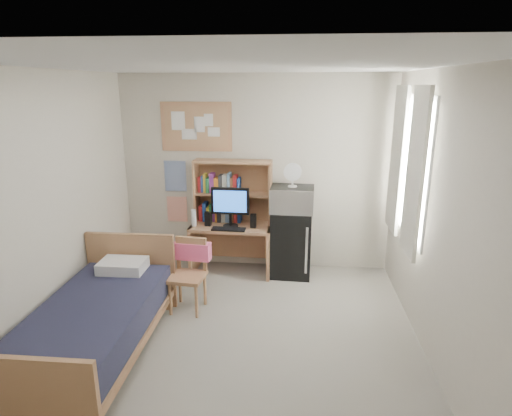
# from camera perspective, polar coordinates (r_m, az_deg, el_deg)

# --- Properties ---
(floor) EXTENTS (3.60, 4.20, 0.02)m
(floor) POSITION_cam_1_polar(r_m,az_deg,el_deg) (4.32, -2.84, -18.63)
(floor) COLOR gray
(floor) RESTS_ON ground
(ceiling) EXTENTS (3.60, 4.20, 0.02)m
(ceiling) POSITION_cam_1_polar(r_m,az_deg,el_deg) (3.55, -3.45, 18.49)
(ceiling) COLOR silver
(ceiling) RESTS_ON wall_back
(wall_back) EXTENTS (3.60, 0.04, 2.60)m
(wall_back) POSITION_cam_1_polar(r_m,az_deg,el_deg) (5.75, -0.07, 4.57)
(wall_back) COLOR beige
(wall_back) RESTS_ON floor
(wall_front) EXTENTS (3.60, 0.04, 2.60)m
(wall_front) POSITION_cam_1_polar(r_m,az_deg,el_deg) (1.90, -13.07, -21.73)
(wall_front) COLOR beige
(wall_front) RESTS_ON floor
(wall_left) EXTENTS (0.04, 4.20, 2.60)m
(wall_left) POSITION_cam_1_polar(r_m,az_deg,el_deg) (4.37, -27.17, -0.99)
(wall_left) COLOR beige
(wall_left) RESTS_ON floor
(wall_right) EXTENTS (0.04, 4.20, 2.60)m
(wall_right) POSITION_cam_1_polar(r_m,az_deg,el_deg) (3.91, 24.04, -2.47)
(wall_right) COLOR beige
(wall_right) RESTS_ON floor
(window_unit) EXTENTS (0.10, 1.40, 1.70)m
(window_unit) POSITION_cam_1_polar(r_m,az_deg,el_deg) (4.94, 19.62, 5.26)
(window_unit) COLOR white
(window_unit) RESTS_ON wall_right
(curtain_left) EXTENTS (0.04, 0.55, 1.70)m
(curtain_left) POSITION_cam_1_polar(r_m,az_deg,el_deg) (4.55, 20.43, 4.32)
(curtain_left) COLOR white
(curtain_left) RESTS_ON wall_right
(curtain_right) EXTENTS (0.04, 0.55, 1.70)m
(curtain_right) POSITION_cam_1_polar(r_m,az_deg,el_deg) (5.32, 18.29, 6.09)
(curtain_right) COLOR white
(curtain_right) RESTS_ON wall_right
(bulletin_board) EXTENTS (0.94, 0.03, 0.64)m
(bulletin_board) POSITION_cam_1_polar(r_m,az_deg,el_deg) (5.77, -7.96, 10.69)
(bulletin_board) COLOR tan
(bulletin_board) RESTS_ON wall_back
(poster_wave) EXTENTS (0.30, 0.01, 0.42)m
(poster_wave) POSITION_cam_1_polar(r_m,az_deg,el_deg) (5.96, -10.70, 4.20)
(poster_wave) COLOR #264A98
(poster_wave) RESTS_ON wall_back
(poster_japan) EXTENTS (0.28, 0.01, 0.36)m
(poster_japan) POSITION_cam_1_polar(r_m,az_deg,el_deg) (6.07, -10.47, -0.14)
(poster_japan) COLOR #DD4827
(poster_japan) RESTS_ON wall_back
(desk) EXTENTS (1.08, 0.57, 0.67)m
(desk) POSITION_cam_1_polar(r_m,az_deg,el_deg) (5.78, -3.24, -5.42)
(desk) COLOR tan
(desk) RESTS_ON floor
(desk_chair) EXTENTS (0.45, 0.45, 0.81)m
(desk_chair) POSITION_cam_1_polar(r_m,az_deg,el_deg) (4.86, -9.17, -8.99)
(desk_chair) COLOR #A97950
(desk_chair) RESTS_ON floor
(mini_fridge) EXTENTS (0.54, 0.54, 0.88)m
(mini_fridge) POSITION_cam_1_polar(r_m,az_deg,el_deg) (5.70, 4.71, -4.59)
(mini_fridge) COLOR black
(mini_fridge) RESTS_ON floor
(bed) EXTENTS (0.97, 1.93, 0.53)m
(bed) POSITION_cam_1_polar(r_m,az_deg,el_deg) (4.37, -20.74, -15.05)
(bed) COLOR #1A1C2F
(bed) RESTS_ON floor
(hutch) EXTENTS (1.03, 0.30, 0.84)m
(hutch) POSITION_cam_1_polar(r_m,az_deg,el_deg) (5.69, -3.09, 2.20)
(hutch) COLOR tan
(hutch) RESTS_ON desk
(monitor) EXTENTS (0.49, 0.06, 0.53)m
(monitor) POSITION_cam_1_polar(r_m,az_deg,el_deg) (5.53, -3.45, 0.10)
(monitor) COLOR black
(monitor) RESTS_ON desk
(keyboard) EXTENTS (0.44, 0.15, 0.02)m
(keyboard) POSITION_cam_1_polar(r_m,az_deg,el_deg) (5.47, -3.68, -2.83)
(keyboard) COLOR black
(keyboard) RESTS_ON desk
(speaker_left) EXTENTS (0.08, 0.08, 0.18)m
(speaker_left) POSITION_cam_1_polar(r_m,az_deg,el_deg) (5.64, -6.42, -1.45)
(speaker_left) COLOR black
(speaker_left) RESTS_ON desk
(speaker_right) EXTENTS (0.08, 0.08, 0.18)m
(speaker_right) POSITION_cam_1_polar(r_m,az_deg,el_deg) (5.53, -0.36, -1.73)
(speaker_right) COLOR black
(speaker_right) RESTS_ON desk
(water_bottle) EXTENTS (0.07, 0.07, 0.22)m
(water_bottle) POSITION_cam_1_polar(r_m,az_deg,el_deg) (5.64, -8.30, -1.31)
(water_bottle) COLOR white
(water_bottle) RESTS_ON desk
(hoodie) EXTENTS (0.43, 0.17, 0.20)m
(hoodie) POSITION_cam_1_polar(r_m,az_deg,el_deg) (4.94, -8.49, -5.69)
(hoodie) COLOR #FF6193
(hoodie) RESTS_ON desk_chair
(microwave) EXTENTS (0.56, 0.44, 0.32)m
(microwave) POSITION_cam_1_polar(r_m,az_deg,el_deg) (5.49, 4.84, 1.21)
(microwave) COLOR silver
(microwave) RESTS_ON mini_fridge
(desk_fan) EXTENTS (0.23, 0.23, 0.28)m
(desk_fan) POSITION_cam_1_polar(r_m,az_deg,el_deg) (5.42, 4.91, 4.26)
(desk_fan) COLOR white
(desk_fan) RESTS_ON microwave
(pillow) EXTENTS (0.48, 0.34, 0.11)m
(pillow) POSITION_cam_1_polar(r_m,az_deg,el_deg) (4.83, -17.34, -7.35)
(pillow) COLOR white
(pillow) RESTS_ON bed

